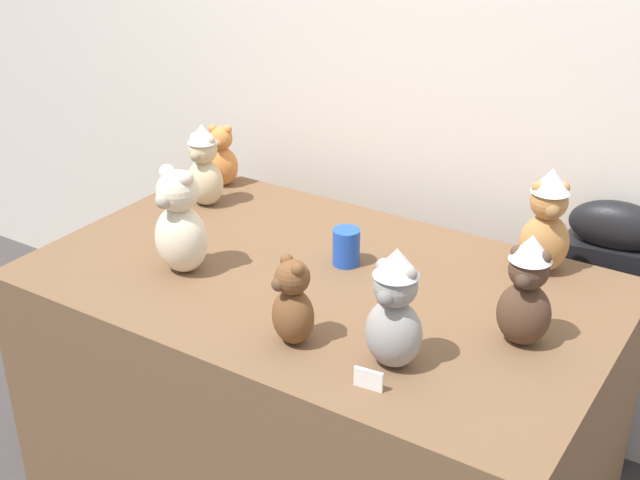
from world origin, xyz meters
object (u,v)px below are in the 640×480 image
Objects in this scene: display_table at (320,393)px; instrument_case at (597,338)px; teddy_bear_sand at (204,166)px; party_cup_blue at (346,247)px; teddy_bear_ash at (394,310)px; teddy_bear_ginger at (222,157)px; teddy_bear_chestnut at (293,304)px; teddy_bear_cream at (180,224)px; teddy_bear_caramel at (547,222)px; teddy_bear_cocoa at (526,292)px.

instrument_case reaches higher than display_table.
party_cup_blue is (0.62, -0.12, -0.08)m from teddy_bear_sand.
teddy_bear_ginger is (-1.04, 0.66, -0.05)m from teddy_bear_ash.
teddy_bear_chestnut is 1.04× the size of teddy_bear_ginger.
teddy_bear_cream is (0.31, -0.57, 0.04)m from teddy_bear_ginger.
instrument_case is (0.65, 0.63, 0.08)m from display_table.
teddy_bear_sand is 0.90× the size of teddy_bear_cream.
teddy_bear_cream reaches higher than instrument_case.
teddy_bear_sand is 1.12m from teddy_bear_caramel.
teddy_bear_ginger is 0.74m from party_cup_blue.
teddy_bear_cocoa is at bearing -1.04° from display_table.
teddy_bear_sand is 0.90× the size of teddy_bear_caramel.
teddy_bear_ash is 1.05× the size of teddy_bear_cocoa.
party_cup_blue is (-0.58, 0.13, -0.09)m from teddy_bear_cocoa.
teddy_bear_cocoa is at bearing -102.37° from instrument_case.
teddy_bear_cream is at bearing -86.06° from teddy_bear_ginger.
teddy_bear_ginger is 0.75× the size of teddy_bear_cocoa.
teddy_bear_sand is at bearing -170.10° from instrument_case.
instrument_case is 1.16m from teddy_bear_chestnut.
instrument_case is at bearing 43.94° from display_table.
teddy_bear_cocoa is at bearing -108.70° from teddy_bear_caramel.
instrument_case is at bearing 80.96° from teddy_bear_cocoa.
teddy_bear_ash is 0.53m from party_cup_blue.
teddy_bear_ash is at bearing -133.05° from teddy_bear_caramel.
teddy_bear_ash is (0.98, -0.50, 0.01)m from teddy_bear_sand.
teddy_bear_ash is (-0.14, -0.65, -0.00)m from teddy_bear_caramel.
teddy_bear_chestnut is at bearing -66.50° from teddy_bear_ginger.
teddy_bear_ginger is 0.70× the size of teddy_bear_cream.
teddy_bear_caramel is at bearing -25.28° from teddy_bear_ginger.
party_cup_blue is at bearing -46.96° from teddy_bear_ginger.
teddy_bear_ginger is (-0.06, 0.17, -0.03)m from teddy_bear_sand.
instrument_case is at bearing 74.08° from teddy_bear_ash.
teddy_bear_chestnut is at bearing -10.59° from teddy_bear_cream.
teddy_bear_sand is at bearing 156.61° from teddy_bear_caramel.
teddy_bear_ash is (0.37, -0.27, 0.55)m from display_table.
teddy_bear_caramel is 1.03m from teddy_bear_cream.
teddy_bear_ash is at bearing -114.81° from instrument_case.
teddy_bear_cocoa reaches higher than party_cup_blue.
teddy_bear_caramel is (1.11, 0.15, 0.02)m from teddy_bear_sand.
party_cup_blue is at bearing 129.99° from teddy_bear_chestnut.
teddy_bear_sand is 0.64m from party_cup_blue.
display_table is 0.90m from instrument_case.
teddy_bear_chestnut is (0.12, -0.31, 0.51)m from display_table.
teddy_bear_cocoa is (-0.05, -0.64, 0.46)m from instrument_case.
teddy_bear_ash is at bearing -135.45° from teddy_bear_cocoa.
teddy_bear_caramel is at bearing 38.11° from teddy_bear_cream.
teddy_bear_chestnut is 0.50m from teddy_bear_cream.
teddy_bear_sand is 0.96× the size of teddy_bear_cocoa.
instrument_case is 0.89m from party_cup_blue.
teddy_bear_chestnut is 0.73× the size of teddy_bear_cream.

